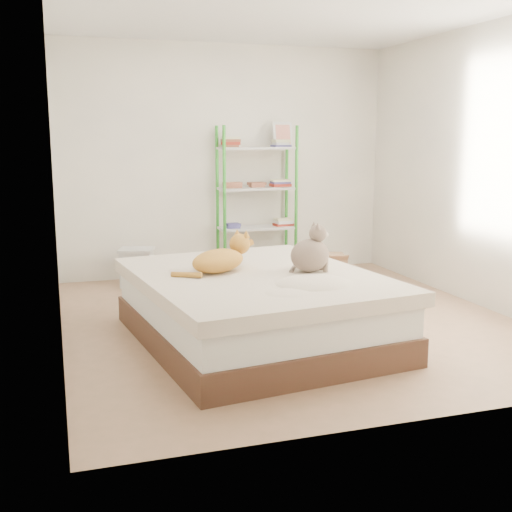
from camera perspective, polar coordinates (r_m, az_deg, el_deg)
name	(u,v)px	position (r m, az deg, el deg)	size (l,w,h in m)	color
room	(291,171)	(5.41, 3.09, 7.59)	(3.81, 4.21, 2.61)	tan
bed	(255,307)	(5.00, -0.06, -4.59)	(1.96, 2.33, 0.54)	#493223
orange_cat	(218,258)	(4.96, -3.39, -0.16)	(0.57, 0.31, 0.23)	#C7862F
grey_cat	(310,248)	(4.98, 4.81, 0.70)	(0.27, 0.33, 0.37)	gray
shelf_unit	(257,205)	(7.32, 0.11, 4.53)	(0.88, 0.36, 1.74)	green
cardboard_box	(321,272)	(6.77, 5.77, -1.41)	(0.60, 0.61, 0.41)	#937651
white_bin	(137,267)	(6.97, -10.54, -0.96)	(0.43, 0.40, 0.41)	silver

